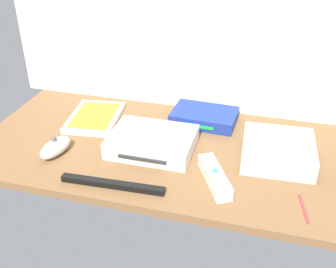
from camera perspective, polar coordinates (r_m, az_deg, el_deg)
ground_plane at (r=105.06cm, az=0.00°, el=-2.35°), size 100.00×48.00×2.00cm
back_wall at (r=114.72cm, az=3.43°, el=18.38°), size 110.00×1.20×64.00cm
game_console at (r=102.72cm, az=-2.23°, el=-1.11°), size 21.03×16.53×4.40cm
mini_computer at (r=101.95cm, az=15.27°, el=-2.27°), size 17.77×17.77×5.30cm
game_case at (r=119.11cm, az=-10.30°, el=2.34°), size 15.86×20.55×1.56cm
network_router at (r=116.01cm, az=5.14°, el=2.46°), size 18.60×13.06×3.40cm
remote_wand at (r=92.12cm, az=6.58°, el=-5.99°), size 9.99×14.80×3.40cm
remote_nunchuk at (r=104.56cm, az=-15.61°, el=-1.82°), size 6.34×10.69×5.10cm
sensor_bar at (r=91.44cm, az=-7.84°, el=-7.04°), size 24.06×2.83×1.40cm
stylus_pen at (r=89.55cm, az=18.61°, el=-9.85°), size 2.40×8.97×0.70cm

